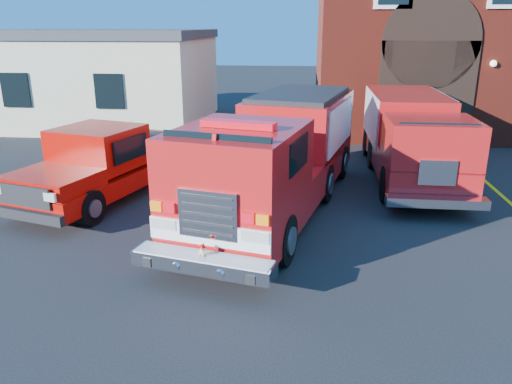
# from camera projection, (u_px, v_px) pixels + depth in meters

# --- Properties ---
(ground) EXTENTS (100.00, 100.00, 0.00)m
(ground) POSITION_uv_depth(u_px,v_px,m) (261.00, 228.00, 11.72)
(ground) COLOR black
(ground) RESTS_ON ground
(parking_stripe_mid) EXTENTS (0.12, 3.00, 0.01)m
(parking_stripe_mid) POSITION_uv_depth(u_px,v_px,m) (490.00, 185.00, 14.88)
(parking_stripe_mid) COLOR yellow
(parking_stripe_mid) RESTS_ON ground
(parking_stripe_far) EXTENTS (0.12, 3.00, 0.01)m
(parking_stripe_far) POSITION_uv_depth(u_px,v_px,m) (461.00, 160.00, 17.71)
(parking_stripe_far) COLOR yellow
(parking_stripe_far) RESTS_ON ground
(fire_station) EXTENTS (15.20, 10.20, 8.45)m
(fire_station) POSITION_uv_depth(u_px,v_px,m) (485.00, 32.00, 22.72)
(fire_station) COLOR maroon
(fire_station) RESTS_ON ground
(side_building) EXTENTS (10.20, 8.20, 4.35)m
(side_building) POSITION_uv_depth(u_px,v_px,m) (100.00, 76.00, 24.13)
(side_building) COLOR beige
(side_building) RESTS_ON ground
(fire_engine) EXTENTS (4.53, 9.31, 2.76)m
(fire_engine) POSITION_uv_depth(u_px,v_px,m) (278.00, 155.00, 12.55)
(fire_engine) COLOR black
(fire_engine) RESTS_ON ground
(pickup_truck) EXTENTS (3.78, 6.43, 1.99)m
(pickup_truck) POSITION_uv_depth(u_px,v_px,m) (107.00, 163.00, 13.70)
(pickup_truck) COLOR black
(pickup_truck) RESTS_ON ground
(secondary_truck) EXTENTS (2.44, 7.58, 2.45)m
(secondary_truck) POSITION_uv_depth(u_px,v_px,m) (411.00, 134.00, 15.38)
(secondary_truck) COLOR black
(secondary_truck) RESTS_ON ground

